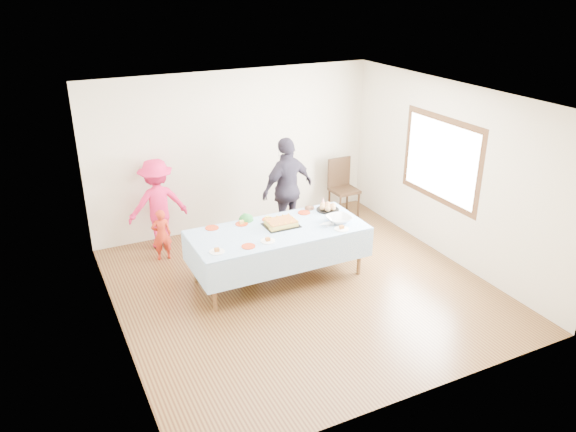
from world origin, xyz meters
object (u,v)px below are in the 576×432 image
(birthday_cake, at_px, (281,223))
(adult_left, at_px, (158,204))
(dining_chair, at_px, (342,184))
(party_table, at_px, (278,233))

(birthday_cake, relative_size, adult_left, 0.33)
(birthday_cake, relative_size, dining_chair, 0.46)
(party_table, distance_m, adult_left, 2.20)
(party_table, height_order, dining_chair, dining_chair)
(party_table, height_order, adult_left, adult_left)
(party_table, xyz_separation_m, dining_chair, (2.07, 1.67, -0.14))
(birthday_cake, xyz_separation_m, dining_chair, (1.97, 1.58, -0.24))
(birthday_cake, height_order, adult_left, adult_left)
(party_table, height_order, birthday_cake, birthday_cake)
(birthday_cake, bearing_deg, dining_chair, 38.59)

